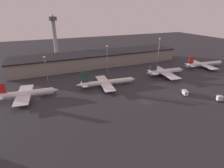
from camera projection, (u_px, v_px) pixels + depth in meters
ground at (145, 102)px, 109.23m from camera, size 600.00×600.00×0.00m
terminal_building at (99, 59)px, 182.51m from camera, size 170.20×31.52×13.30m
airplane_1 at (26, 94)px, 112.48m from camera, size 40.92×31.93×12.17m
airplane_2 at (107, 82)px, 131.27m from camera, size 46.69×32.44×13.13m
airplane_3 at (165, 72)px, 152.10m from camera, size 37.69×36.53×13.62m
airplane_4 at (204, 64)px, 175.30m from camera, size 47.82×33.33×12.44m
service_vehicle_0 at (221, 98)px, 109.60m from camera, size 5.17×4.34×3.89m
service_vehicle_3 at (184, 92)px, 118.51m from camera, size 5.05×8.09×3.58m
lamp_post_0 at (46, 65)px, 136.87m from camera, size 1.80×1.80×20.90m
lamp_post_1 at (107, 56)px, 154.67m from camera, size 1.80×1.80×25.41m
lamp_post_2 at (159, 49)px, 173.91m from camera, size 1.80×1.80×28.73m
control_tower at (54, 34)px, 195.05m from camera, size 9.00×9.00×49.94m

